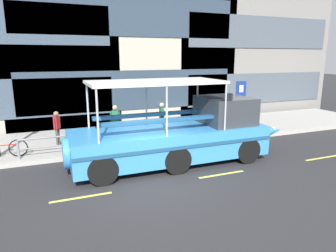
% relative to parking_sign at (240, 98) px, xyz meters
% --- Properties ---
extents(ground_plane, '(120.00, 120.00, 0.00)m').
position_rel_parking_sign_xyz_m(ground_plane, '(-6.16, -3.92, -1.98)').
color(ground_plane, '#2B2B2D').
extents(sidewalk, '(32.00, 4.80, 0.18)m').
position_rel_parking_sign_xyz_m(sidewalk, '(-6.16, 1.68, -1.89)').
color(sidewalk, '#A8A59E').
rests_on(sidewalk, ground_plane).
extents(curb_edge, '(32.00, 0.18, 0.18)m').
position_rel_parking_sign_xyz_m(curb_edge, '(-6.16, -0.81, -1.89)').
color(curb_edge, '#B2ADA3').
rests_on(curb_edge, ground_plane).
extents(lane_centreline, '(25.80, 0.12, 0.01)m').
position_rel_parking_sign_xyz_m(lane_centreline, '(-6.16, -4.42, -1.98)').
color(lane_centreline, '#DBD64C').
rests_on(lane_centreline, ground_plane).
extents(curb_guardrail, '(10.73, 0.09, 0.78)m').
position_rel_parking_sign_xyz_m(curb_guardrail, '(-5.12, -0.47, -1.28)').
color(curb_guardrail, gray).
rests_on(curb_guardrail, sidewalk).
extents(parking_sign, '(0.60, 0.12, 2.66)m').
position_rel_parking_sign_xyz_m(parking_sign, '(0.00, 0.00, 0.00)').
color(parking_sign, '#4C4F54').
rests_on(parking_sign, sidewalk).
extents(leaned_bicycle, '(1.74, 0.46, 0.96)m').
position_rel_parking_sign_xyz_m(leaned_bicycle, '(-10.98, -0.13, -1.43)').
color(leaned_bicycle, black).
rests_on(leaned_bicycle, sidewalk).
extents(duck_tour_boat, '(9.31, 2.59, 3.21)m').
position_rel_parking_sign_xyz_m(duck_tour_boat, '(-4.47, -2.60, -0.92)').
color(duck_tour_boat, '#388CD1').
rests_on(duck_tour_boat, ground_plane).
extents(pedestrian_near_bow, '(0.47, 0.22, 1.62)m').
position_rel_parking_sign_xyz_m(pedestrian_near_bow, '(-1.84, 0.26, -0.83)').
color(pedestrian_near_bow, '#47423D').
rests_on(pedestrian_near_bow, sidewalk).
extents(pedestrian_mid_left, '(0.22, 0.47, 1.64)m').
position_rel_parking_sign_xyz_m(pedestrian_mid_left, '(-3.97, 0.95, -0.81)').
color(pedestrian_mid_left, black).
rests_on(pedestrian_mid_left, sidewalk).
extents(pedestrian_mid_right, '(0.47, 0.25, 1.65)m').
position_rel_parking_sign_xyz_m(pedestrian_mid_right, '(-6.32, 0.95, -0.81)').
color(pedestrian_mid_right, '#47423D').
rests_on(pedestrian_mid_right, sidewalk).
extents(pedestrian_near_stern, '(0.30, 0.38, 1.55)m').
position_rel_parking_sign_xyz_m(pedestrian_near_stern, '(-8.93, 0.89, -0.87)').
color(pedestrian_near_stern, '#47423D').
rests_on(pedestrian_near_stern, sidewalk).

